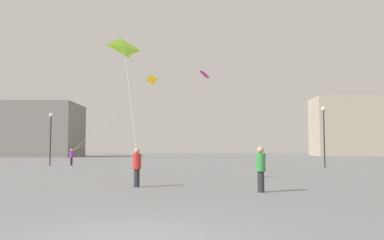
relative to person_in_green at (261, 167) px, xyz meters
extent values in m
plane|color=slate|center=(-3.29, -7.68, -0.91)|extent=(300.00, 300.00, 0.00)
cylinder|color=#2D2D33|center=(0.00, 0.00, -0.53)|extent=(0.25, 0.25, 0.76)
cylinder|color=#388C47|center=(0.00, 0.00, 0.18)|extent=(0.36, 0.36, 0.66)
sphere|color=tan|center=(0.00, 0.00, 0.63)|extent=(0.25, 0.25, 0.25)
cylinder|color=#2D2D33|center=(-15.19, 22.96, -0.55)|extent=(0.24, 0.24, 0.72)
cylinder|color=purple|center=(-15.19, 22.96, 0.13)|extent=(0.35, 0.35, 0.63)
sphere|color=tan|center=(-15.19, 22.96, 0.56)|extent=(0.24, 0.24, 0.24)
cylinder|color=#2D2D33|center=(-4.88, 1.74, -0.54)|extent=(0.24, 0.24, 0.74)
cylinder|color=red|center=(-4.88, 1.74, 0.15)|extent=(0.35, 0.35, 0.64)
sphere|color=tan|center=(-4.88, 1.74, 0.59)|extent=(0.24, 0.24, 0.24)
cone|color=#D12899|center=(-2.51, 26.07, 8.38)|extent=(1.27, 1.39, 0.84)
sphere|color=#D12899|center=(-2.56, 26.20, 8.17)|extent=(0.10, 0.10, 0.10)
sphere|color=#D12899|center=(-2.61, 26.33, 7.96)|extent=(0.10, 0.10, 0.10)
sphere|color=#D12899|center=(-2.66, 26.46, 7.75)|extent=(0.10, 0.10, 0.10)
cylinder|color=silver|center=(-8.85, 24.51, 4.38)|extent=(12.70, 3.13, 8.00)
pyramid|color=#8CD12D|center=(-5.96, 3.92, 5.52)|extent=(1.33, 1.26, 0.77)
sphere|color=#8CD12D|center=(-5.84, 3.91, 5.30)|extent=(0.10, 0.10, 0.10)
sphere|color=#8CD12D|center=(-5.70, 3.89, 5.09)|extent=(0.10, 0.10, 0.10)
sphere|color=#8CD12D|center=(-5.56, 3.86, 4.88)|extent=(0.10, 0.10, 0.10)
cylinder|color=silver|center=(-5.43, 2.84, 2.95)|extent=(1.11, 2.22, 5.12)
pyramid|color=yellow|center=(-7.38, 22.30, 7.14)|extent=(1.14, 0.85, 0.61)
sphere|color=yellow|center=(-7.51, 22.35, 6.92)|extent=(0.10, 0.10, 0.10)
sphere|color=yellow|center=(-7.63, 22.43, 6.71)|extent=(0.10, 0.10, 0.10)
sphere|color=yellow|center=(-7.74, 22.51, 6.50)|extent=(0.10, 0.10, 0.10)
cylinder|color=silver|center=(-11.29, 22.62, 3.76)|extent=(7.81, 0.70, 6.75)
cube|color=gray|center=(-40.29, 64.93, 4.47)|extent=(23.12, 14.98, 10.77)
cube|color=#B2A893|center=(31.71, 82.68, 6.00)|extent=(18.52, 10.68, 13.82)
cylinder|color=#2D2D30|center=(7.76, 19.96, 1.52)|extent=(0.12, 0.12, 4.86)
sphere|color=#EAE5C6|center=(7.76, 19.96, 4.10)|extent=(0.36, 0.36, 0.36)
cylinder|color=#2D2D30|center=(-16.88, 22.03, 1.39)|extent=(0.12, 0.12, 4.61)
sphere|color=#EAE5C6|center=(-16.88, 22.03, 3.84)|extent=(0.36, 0.36, 0.36)
camera|label=1|loc=(-1.75, -14.84, 0.66)|focal=37.65mm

